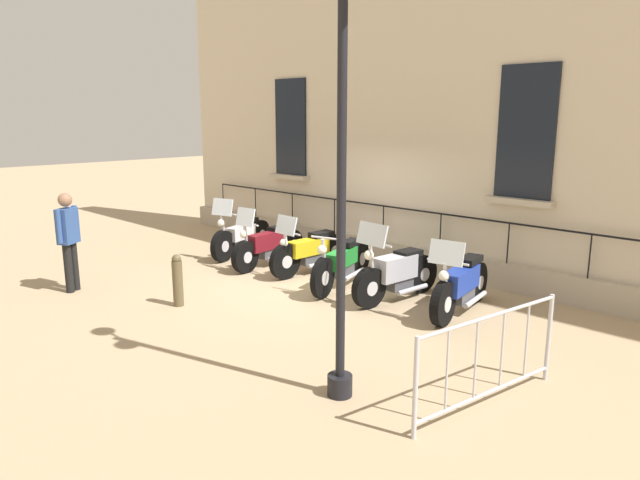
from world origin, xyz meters
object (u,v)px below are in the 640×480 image
bollard (178,280)px  pedestrian_standing (68,236)px  motorcycle_maroon (269,246)px  lamppost (342,127)px  crowd_barrier (489,357)px  motorcycle_green (342,264)px  motorcycle_yellow (309,252)px  motorcycle_blue (461,286)px  motorcycle_silver (396,274)px  motorcycle_white (241,236)px

bollard → pedestrian_standing: size_ratio=0.49×
motorcycle_maroon → lamppost: size_ratio=0.45×
bollard → crowd_barrier: bearing=95.0°
motorcycle_maroon → lamppost: bearing=56.8°
bollard → pedestrian_standing: (0.86, -2.05, 0.56)m
motorcycle_green → motorcycle_maroon: bearing=-91.5°
motorcycle_yellow → motorcycle_blue: bearing=89.8°
motorcycle_silver → bollard: 3.60m
crowd_barrier → bollard: crowd_barrier is taller
motorcycle_maroon → motorcycle_green: size_ratio=0.95×
pedestrian_standing → motorcycle_yellow: bearing=149.7°
motorcycle_green → lamppost: 4.83m
motorcycle_white → motorcycle_silver: size_ratio=1.03×
lamppost → bollard: 4.70m
motorcycle_maroon → crowd_barrier: size_ratio=0.95×
motorcycle_yellow → crowd_barrier: 5.65m
motorcycle_maroon → motorcycle_blue: motorcycle_maroon is taller
lamppost → bollard: size_ratio=5.35×
bollard → motorcycle_yellow: bearing=177.2°
motorcycle_maroon → lamppost: lamppost is taller
motorcycle_white → motorcycle_blue: motorcycle_white is taller
motorcycle_silver → motorcycle_blue: size_ratio=0.96×
motorcycle_maroon → motorcycle_green: motorcycle_maroon is taller
bollard → pedestrian_standing: bearing=-67.3°
motorcycle_silver → crowd_barrier: bearing=52.0°
motorcycle_green → pedestrian_standing: (3.51, -3.27, 0.56)m
motorcycle_white → pedestrian_standing: pedestrian_standing is taller
motorcycle_silver → bollard: motorcycle_silver is taller
motorcycle_blue → lamppost: bearing=7.7°
bollard → lamppost: bearing=83.5°
motorcycle_green → motorcycle_silver: motorcycle_silver is taller
motorcycle_white → pedestrian_standing: bearing=-0.8°
motorcycle_silver → motorcycle_maroon: bearing=-90.1°
motorcycle_blue → crowd_barrier: size_ratio=0.94×
motorcycle_green → motorcycle_blue: size_ratio=1.06×
crowd_barrier → bollard: 5.27m
motorcycle_yellow → pedestrian_standing: pedestrian_standing is taller
motorcycle_yellow → pedestrian_standing: size_ratio=1.13×
motorcycle_yellow → motorcycle_green: 1.10m
motorcycle_blue → crowd_barrier: motorcycle_blue is taller
motorcycle_white → motorcycle_silver: bearing=87.4°
pedestrian_standing → lamppost: bearing=93.9°
motorcycle_white → crowd_barrier: bearing=71.4°
motorcycle_maroon → motorcycle_blue: bearing=92.2°
motorcycle_green → crowd_barrier: 4.58m
pedestrian_standing → bollard: bearing=112.7°
motorcycle_maroon → lamppost: (3.15, 4.82, 2.51)m
crowd_barrier → pedestrian_standing: (1.31, -7.29, 0.43)m
crowd_barrier → pedestrian_standing: bearing=-79.8°
motorcycle_green → crowd_barrier: size_ratio=1.00×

